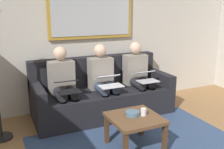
{
  "coord_description": "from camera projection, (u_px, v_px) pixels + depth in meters",
  "views": [
    {
      "loc": [
        1.51,
        1.61,
        1.69
      ],
      "look_at": [
        0.0,
        -1.7,
        0.75
      ],
      "focal_mm": 41.45,
      "sensor_mm": 36.0,
      "label": 1
    }
  ],
  "objects": [
    {
      "name": "person_right",
      "position": [
        63.0,
        83.0,
        3.84
      ],
      "size": [
        0.38,
        0.58,
        1.14
      ],
      "color": "gray",
      "rests_on": "couch"
    },
    {
      "name": "laptop_white",
      "position": [
        109.0,
        81.0,
        3.89
      ],
      "size": [
        0.35,
        0.36,
        0.16
      ],
      "color": "white"
    },
    {
      "name": "wall_rear",
      "position": [
        90.0,
        31.0,
        4.41
      ],
      "size": [
        6.0,
        0.12,
        2.6
      ],
      "primitive_type": "cube",
      "color": "beige",
      "rests_on": "ground_plane"
    },
    {
      "name": "laptop_silver",
      "position": [
        145.0,
        76.0,
        4.14
      ],
      "size": [
        0.32,
        0.36,
        0.16
      ],
      "color": "silver"
    },
    {
      "name": "couch",
      "position": [
        101.0,
        95.0,
        4.23
      ],
      "size": [
        2.2,
        0.9,
        0.9
      ],
      "color": "black",
      "rests_on": "ground_plane"
    },
    {
      "name": "framed_mirror",
      "position": [
        92.0,
        17.0,
        4.27
      ],
      "size": [
        1.46,
        0.05,
        0.72
      ],
      "color": "#B7892D"
    },
    {
      "name": "cup",
      "position": [
        144.0,
        112.0,
        3.14
      ],
      "size": [
        0.07,
        0.07,
        0.09
      ],
      "primitive_type": "cylinder",
      "color": "silver",
      "rests_on": "coffee_table"
    },
    {
      "name": "person_left",
      "position": [
        138.0,
        74.0,
        4.36
      ],
      "size": [
        0.38,
        0.58,
        1.14
      ],
      "color": "gray",
      "rests_on": "couch"
    },
    {
      "name": "coffee_table",
      "position": [
        135.0,
        121.0,
        3.13
      ],
      "size": [
        0.6,
        0.6,
        0.42
      ],
      "color": "brown",
      "rests_on": "ground_plane"
    },
    {
      "name": "bowl",
      "position": [
        132.0,
        113.0,
        3.14
      ],
      "size": [
        0.17,
        0.17,
        0.05
      ],
      "primitive_type": "cylinder",
      "color": "slate",
      "rests_on": "coffee_table"
    },
    {
      "name": "area_rug",
      "position": [
        141.0,
        148.0,
        3.2
      ],
      "size": [
        2.6,
        1.8,
        0.01
      ],
      "primitive_type": "cube",
      "color": "#33476B",
      "rests_on": "ground_plane"
    },
    {
      "name": "person_middle",
      "position": [
        103.0,
        78.0,
        4.1
      ],
      "size": [
        0.38,
        0.58,
        1.14
      ],
      "color": "gray",
      "rests_on": "couch"
    },
    {
      "name": "laptop_black",
      "position": [
        67.0,
        86.0,
        3.62
      ],
      "size": [
        0.32,
        0.36,
        0.15
      ],
      "color": "black"
    }
  ]
}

